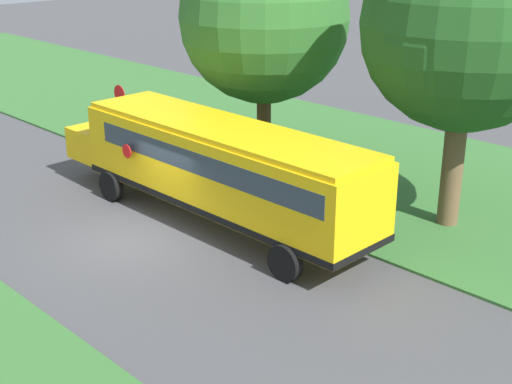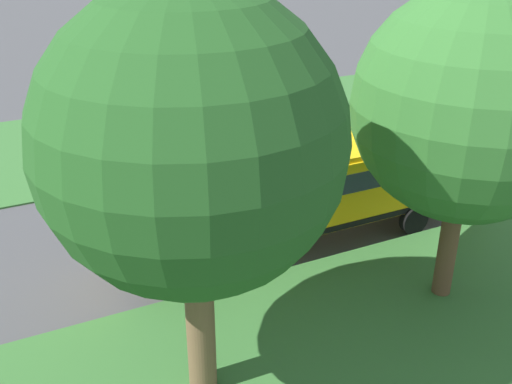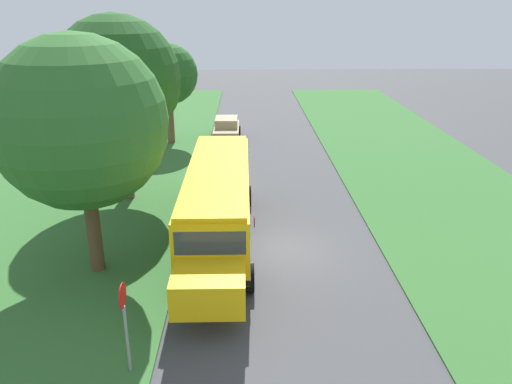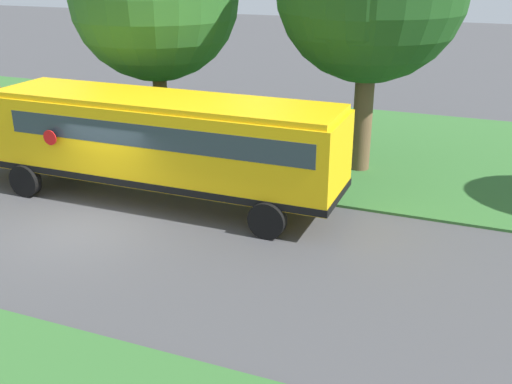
# 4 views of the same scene
# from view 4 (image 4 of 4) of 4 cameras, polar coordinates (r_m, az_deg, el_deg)

# --- Properties ---
(ground_plane) EXTENTS (120.00, 120.00, 0.00)m
(ground_plane) POSITION_cam_4_polar(r_m,az_deg,el_deg) (16.87, -16.13, -3.36)
(ground_plane) COLOR #424244
(grass_verge) EXTENTS (12.00, 80.00, 0.08)m
(grass_verge) POSITION_cam_4_polar(r_m,az_deg,el_deg) (24.94, -2.23, 5.68)
(grass_verge) COLOR #33662D
(grass_verge) RESTS_ON ground
(school_bus) EXTENTS (2.85, 12.42, 3.16)m
(school_bus) POSITION_cam_4_polar(r_m,az_deg,el_deg) (17.71, -9.56, 5.06)
(school_bus) COLOR yellow
(school_bus) RESTS_ON ground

